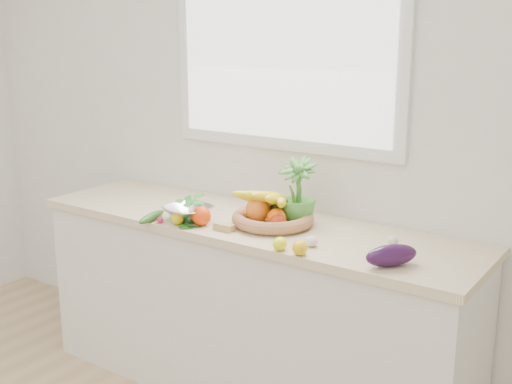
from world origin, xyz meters
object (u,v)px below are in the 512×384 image
Objects in this scene: eggplant at (391,255)px; potted_herb at (297,193)px; cucumber at (152,217)px; fruit_basket at (272,214)px; colander_with_spinach at (188,209)px; apple at (278,223)px.

potted_herb reaches higher than eggplant.
fruit_basket reaches higher than cucumber.
cucumber is at bearing -143.70° from colander_with_spinach.
potted_herb is (0.60, 0.34, 0.13)m from cucumber.
colander_with_spinach is at bearing -155.28° from fruit_basket.
apple is 0.60m from eggplant.
colander_with_spinach is (0.14, 0.10, 0.04)m from cucumber.
apple is 0.19m from potted_herb.
fruit_basket reaches higher than apple.
eggplant is at bearing 4.20° from cucumber.
apple is at bearing 11.14° from colander_with_spinach.
apple is 0.26× the size of potted_herb.
fruit_basket is at bearing -140.82° from potted_herb.
cucumber is at bearing -151.81° from fruit_basket.
apple is at bearing -92.47° from potted_herb.
potted_herb is (-0.58, 0.26, 0.11)m from eggplant.
potted_herb is (0.01, 0.15, 0.11)m from apple.
fruit_basket is (-0.08, 0.08, 0.01)m from apple.
colander_with_spinach reaches higher than cucumber.
eggplant is 0.64m from potted_herb.
fruit_basket is 0.40m from colander_with_spinach.
apple is 0.62m from cucumber.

